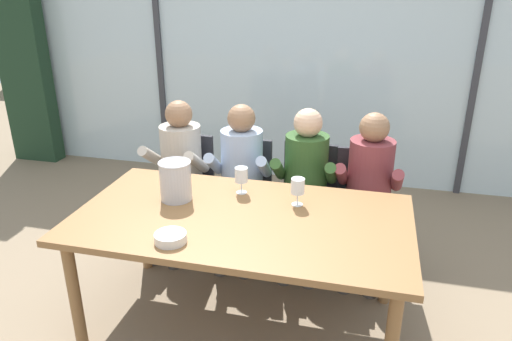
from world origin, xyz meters
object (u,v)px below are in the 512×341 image
chair_left_of_center (243,186)px  person_beige_jumper (177,167)px  chair_near_curtain (185,181)px  person_pale_blue_shirt (240,173)px  chair_center (306,192)px  person_maroon_top (368,186)px  ice_bucket_primary (176,180)px  tasting_bowl (171,238)px  wine_glass_near_bucket (298,187)px  chair_right_of_center (363,199)px  person_olive_shirt (305,179)px  dining_table (242,227)px  wine_glass_by_left_taster (241,176)px

chair_left_of_center → person_beige_jumper: (-0.49, -0.15, 0.17)m
chair_near_curtain → person_pale_blue_shirt: person_pale_blue_shirt is taller
chair_center → person_pale_blue_shirt: bearing=-157.4°
person_beige_jumper → person_maroon_top: 1.46m
ice_bucket_primary → tasting_bowl: bearing=-70.6°
chair_left_of_center → wine_glass_near_bucket: (0.55, -0.73, 0.37)m
chair_right_of_center → chair_center: bearing=170.7°
chair_left_of_center → ice_bucket_primary: 0.94m
chair_center → person_olive_shirt: bearing=-84.3°
chair_near_curtain → ice_bucket_primary: (0.29, -0.83, 0.38)m
chair_right_of_center → chair_left_of_center: bearing=172.5°
dining_table → chair_center: bearing=75.6°
dining_table → ice_bucket_primary: ice_bucket_primary is taller
chair_near_curtain → ice_bucket_primary: 0.96m
chair_center → wine_glass_by_left_taster: wine_glass_by_left_taster is taller
chair_right_of_center → person_maroon_top: person_maroon_top is taller
chair_right_of_center → person_beige_jumper: 1.45m
person_maroon_top → wine_glass_near_bucket: size_ratio=6.93×
person_beige_jumper → person_maroon_top: bearing=3.7°
person_beige_jumper → tasting_bowl: person_beige_jumper is taller
wine_glass_near_bucket → person_olive_shirt: bearing=93.8°
person_maroon_top → ice_bucket_primary: person_maroon_top is taller
chair_right_of_center → person_olive_shirt: 0.49m
chair_right_of_center → ice_bucket_primary: bearing=-151.4°
dining_table → person_beige_jumper: 1.10m
person_maroon_top → person_beige_jumper: bearing=-177.4°
ice_bucket_primary → wine_glass_near_bucket: 0.76m
chair_near_curtain → person_olive_shirt: person_olive_shirt is taller
dining_table → chair_left_of_center: 1.01m
dining_table → person_beige_jumper: person_beige_jumper is taller
chair_right_of_center → wine_glass_near_bucket: wine_glass_near_bucket is taller
dining_table → chair_left_of_center: chair_left_of_center is taller
ice_bucket_primary → person_maroon_top: bearing=30.4°
chair_left_of_center → tasting_bowl: bearing=-89.1°
chair_right_of_center → wine_glass_near_bucket: size_ratio=5.09×
person_olive_shirt → wine_glass_by_left_taster: 0.63m
person_olive_shirt → person_beige_jumper: bearing=178.2°
person_pale_blue_shirt → wine_glass_near_bucket: 0.82m
person_pale_blue_shirt → chair_center: bearing=13.7°
dining_table → chair_right_of_center: size_ratio=2.22×
tasting_bowl → wine_glass_by_left_taster: size_ratio=0.98×
chair_center → dining_table: bearing=-99.8°
chair_left_of_center → tasting_bowl: chair_left_of_center is taller
chair_right_of_center → ice_bucket_primary: ice_bucket_primary is taller
chair_near_curtain → tasting_bowl: size_ratio=5.19×
chair_center → ice_bucket_primary: size_ratio=3.52×
chair_left_of_center → ice_bucket_primary: ice_bucket_primary is taller
wine_glass_near_bucket → ice_bucket_primary: bearing=-172.2°
person_pale_blue_shirt → ice_bucket_primary: person_pale_blue_shirt is taller
ice_bucket_primary → wine_glass_by_left_taster: bearing=27.1°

